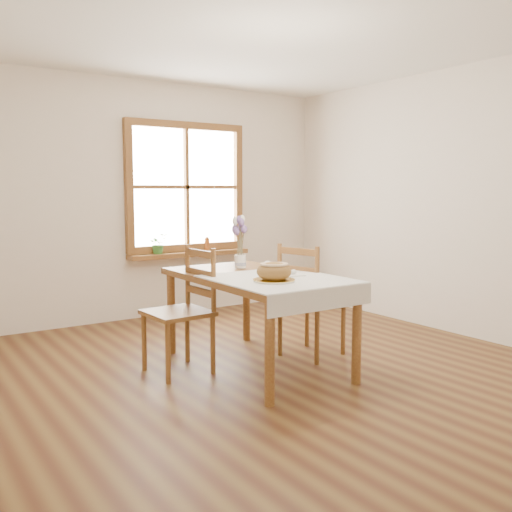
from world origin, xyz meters
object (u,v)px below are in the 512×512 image
Objects in this scene: chair_right at (312,300)px; dining_table at (256,285)px; chair_left at (178,311)px; bread_plate at (274,280)px; flower_vase at (240,262)px.

dining_table is at bearing 76.70° from chair_right.
chair_right is at bearing 76.33° from chair_left.
chair_right is (0.59, 0.01, -0.18)m from dining_table.
bread_plate is 2.72× the size of flower_vase.
chair_left is at bearing 64.96° from chair_right.
chair_left is 0.83m from bread_plate.
flower_vase is (0.20, 0.76, 0.04)m from bread_plate.
flower_vase reaches higher than dining_table.
chair_left is 8.98× the size of flower_vase.
bread_plate reaches higher than dining_table.
flower_vase is (-0.50, 0.35, 0.32)m from chair_right.
flower_vase is at bearing 40.48° from chair_right.
chair_left reaches higher than chair_right.
dining_table is 1.64× the size of chair_left.
chair_right reaches higher than bread_plate.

